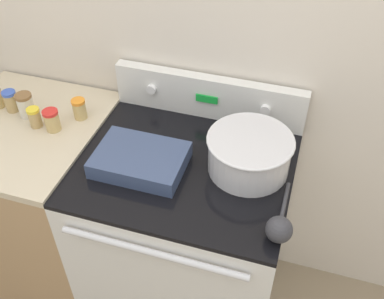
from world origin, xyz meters
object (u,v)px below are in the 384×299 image
spice_jar_yellow_cap (35,117)px  spice_jar_orange_cap (79,109)px  casserole_dish (140,159)px  spice_jar_red_cap (52,120)px  spice_jar_brown_cap (26,105)px  mixing_bowl (249,152)px  ladle (279,228)px  spice_jar_blue_cap (11,101)px

spice_jar_yellow_cap → spice_jar_orange_cap: bearing=35.4°
casserole_dish → spice_jar_red_cap: size_ratio=3.62×
spice_jar_orange_cap → spice_jar_brown_cap: size_ratio=0.84×
mixing_bowl → spice_jar_brown_cap: bearing=178.3°
ladle → spice_jar_blue_cap: 1.21m
mixing_bowl → spice_jar_brown_cap: mixing_bowl is taller
casserole_dish → spice_jar_orange_cap: bearing=151.3°
spice_jar_orange_cap → ladle: bearing=-22.1°
ladle → spice_jar_red_cap: (-0.94, 0.25, 0.02)m
casserole_dish → spice_jar_yellow_cap: spice_jar_yellow_cap is taller
casserole_dish → spice_jar_yellow_cap: size_ratio=3.86×
spice_jar_blue_cap → spice_jar_brown_cap: bearing=-10.4°
spice_jar_orange_cap → casserole_dish: bearing=-28.7°
ladle → spice_jar_orange_cap: (-0.87, 0.35, 0.02)m
ladle → spice_jar_orange_cap: size_ratio=3.26×
casserole_dish → spice_jar_orange_cap: spice_jar_orange_cap is taller
casserole_dish → spice_jar_orange_cap: (-0.34, 0.19, 0.02)m
casserole_dish → spice_jar_orange_cap: size_ratio=3.74×
ladle → spice_jar_blue_cap: bearing=164.9°
spice_jar_red_cap → spice_jar_yellow_cap: (-0.08, -0.00, -0.00)m
mixing_bowl → spice_jar_brown_cap: 0.93m
spice_jar_orange_cap → spice_jar_blue_cap: spice_jar_blue_cap is taller
spice_jar_brown_cap → spice_jar_blue_cap: bearing=169.6°
mixing_bowl → spice_jar_yellow_cap: 0.86m
mixing_bowl → casserole_dish: size_ratio=0.95×
spice_jar_red_cap → spice_jar_brown_cap: bearing=161.9°
mixing_bowl → spice_jar_red_cap: mixing_bowl is taller
casserole_dish → spice_jar_red_cap: spice_jar_red_cap is taller
ladle → spice_jar_blue_cap: spice_jar_blue_cap is taller
ladle → spice_jar_orange_cap: spice_jar_orange_cap is taller
ladle → spice_jar_yellow_cap: (-1.02, 0.25, 0.01)m
spice_jar_orange_cap → spice_jar_blue_cap: (-0.29, -0.04, 0.00)m
spice_jar_orange_cap → spice_jar_yellow_cap: bearing=-144.6°
spice_jar_blue_cap → casserole_dish: bearing=-13.1°
spice_jar_red_cap → spice_jar_orange_cap: bearing=56.7°
casserole_dish → ladle: 0.56m
mixing_bowl → spice_jar_blue_cap: 1.01m
spice_jar_orange_cap → spice_jar_brown_cap: (-0.21, -0.05, 0.01)m
spice_jar_red_cap → mixing_bowl: bearing=1.5°
spice_jar_yellow_cap → mixing_bowl: bearing=1.4°
ladle → spice_jar_blue_cap: size_ratio=3.07×
ladle → spice_jar_yellow_cap: spice_jar_yellow_cap is taller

